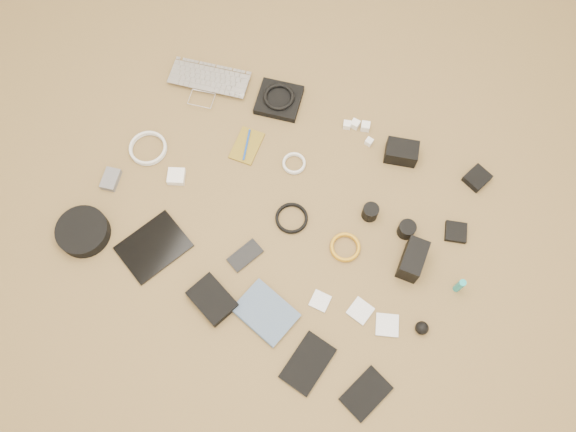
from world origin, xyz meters
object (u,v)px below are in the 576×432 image
at_px(headphone_case, 83,232).
at_px(paperback, 251,329).
at_px(dslr_camera, 401,152).
at_px(laptop, 206,88).
at_px(tablet, 154,247).
at_px(phone, 245,255).

distance_m(headphone_case, paperback, 0.72).
bearing_deg(dslr_camera, paperback, -118.94).
distance_m(laptop, dslr_camera, 0.84).
bearing_deg(tablet, paperback, 10.82).
relative_size(headphone_case, paperback, 0.95).
height_order(laptop, dslr_camera, dslr_camera).
bearing_deg(paperback, headphone_case, 101.73).
height_order(tablet, headphone_case, headphone_case).
xyz_separation_m(tablet, paperback, (0.46, -0.11, 0.00)).
relative_size(tablet, paperback, 1.17).
height_order(laptop, headphone_case, headphone_case).
relative_size(dslr_camera, phone, 0.98).
relative_size(laptop, paperback, 1.63).
height_order(dslr_camera, paperback, dslr_camera).
bearing_deg(headphone_case, laptop, 82.12).
relative_size(laptop, dslr_camera, 2.68).
bearing_deg(tablet, laptop, 127.16).
relative_size(dslr_camera, paperback, 0.61).
bearing_deg(phone, paperback, -34.49).
distance_m(laptop, paperback, 1.01).
bearing_deg(tablet, dslr_camera, 72.11).
distance_m(laptop, tablet, 0.71).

